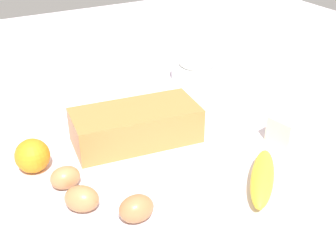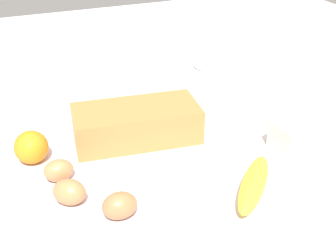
{
  "view_description": "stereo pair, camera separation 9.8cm",
  "coord_description": "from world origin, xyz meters",
  "px_view_note": "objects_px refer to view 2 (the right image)",
  "views": [
    {
      "loc": [
        0.41,
        0.75,
        0.53
      ],
      "look_at": [
        0.0,
        0.0,
        0.04
      ],
      "focal_mm": 47.01,
      "sensor_mm": 36.0,
      "label": 1
    },
    {
      "loc": [
        0.32,
        0.79,
        0.53
      ],
      "look_at": [
        0.0,
        0.0,
        0.04
      ],
      "focal_mm": 47.01,
      "sensor_mm": 36.0,
      "label": 2
    }
  ],
  "objects_px": {
    "banana": "(254,184)",
    "egg_beside_bowl": "(120,206)",
    "loaf_pan": "(137,123)",
    "orange_fruit": "(31,147)",
    "flour_bowl": "(211,70)",
    "butter_block": "(293,135)",
    "egg_loose": "(59,170)",
    "egg_near_butter": "(69,192)"
  },
  "relations": [
    {
      "from": "flour_bowl",
      "to": "banana",
      "type": "distance_m",
      "value": 0.54
    },
    {
      "from": "egg_near_butter",
      "to": "egg_loose",
      "type": "bearing_deg",
      "value": -85.62
    },
    {
      "from": "loaf_pan",
      "to": "flour_bowl",
      "type": "relative_size",
      "value": 1.97
    },
    {
      "from": "loaf_pan",
      "to": "flour_bowl",
      "type": "bearing_deg",
      "value": -135.87
    },
    {
      "from": "flour_bowl",
      "to": "egg_beside_bowl",
      "type": "xyz_separation_m",
      "value": [
        0.42,
        0.48,
        -0.01
      ]
    },
    {
      "from": "flour_bowl",
      "to": "egg_loose",
      "type": "height_order",
      "value": "flour_bowl"
    },
    {
      "from": "flour_bowl",
      "to": "orange_fruit",
      "type": "bearing_deg",
      "value": 23.98
    },
    {
      "from": "banana",
      "to": "butter_block",
      "type": "relative_size",
      "value": 2.11
    },
    {
      "from": "flour_bowl",
      "to": "egg_loose",
      "type": "bearing_deg",
      "value": 33.09
    },
    {
      "from": "loaf_pan",
      "to": "banana",
      "type": "distance_m",
      "value": 0.31
    },
    {
      "from": "flour_bowl",
      "to": "orange_fruit",
      "type": "relative_size",
      "value": 2.11
    },
    {
      "from": "egg_loose",
      "to": "orange_fruit",
      "type": "bearing_deg",
      "value": -65.47
    },
    {
      "from": "flour_bowl",
      "to": "egg_beside_bowl",
      "type": "bearing_deg",
      "value": 48.47
    },
    {
      "from": "loaf_pan",
      "to": "flour_bowl",
      "type": "xyz_separation_m",
      "value": [
        -0.31,
        -0.24,
        -0.01
      ]
    },
    {
      "from": "orange_fruit",
      "to": "egg_loose",
      "type": "distance_m",
      "value": 0.1
    },
    {
      "from": "loaf_pan",
      "to": "egg_beside_bowl",
      "type": "xyz_separation_m",
      "value": [
        0.11,
        0.24,
        -0.02
      ]
    },
    {
      "from": "egg_near_butter",
      "to": "egg_loose",
      "type": "xyz_separation_m",
      "value": [
        0.01,
        -0.08,
        -0.0
      ]
    },
    {
      "from": "egg_near_butter",
      "to": "orange_fruit",
      "type": "bearing_deg",
      "value": -74.58
    },
    {
      "from": "loaf_pan",
      "to": "butter_block",
      "type": "distance_m",
      "value": 0.35
    },
    {
      "from": "orange_fruit",
      "to": "banana",
      "type": "bearing_deg",
      "value": 144.56
    },
    {
      "from": "egg_beside_bowl",
      "to": "egg_loose",
      "type": "xyz_separation_m",
      "value": [
        0.08,
        -0.15,
        -0.0
      ]
    },
    {
      "from": "loaf_pan",
      "to": "egg_loose",
      "type": "bearing_deg",
      "value": 32.02
    },
    {
      "from": "egg_near_butter",
      "to": "flour_bowl",
      "type": "bearing_deg",
      "value": -140.74
    },
    {
      "from": "butter_block",
      "to": "egg_near_butter",
      "type": "distance_m",
      "value": 0.5
    },
    {
      "from": "banana",
      "to": "egg_beside_bowl",
      "type": "relative_size",
      "value": 3.01
    },
    {
      "from": "loaf_pan",
      "to": "egg_loose",
      "type": "height_order",
      "value": "loaf_pan"
    },
    {
      "from": "loaf_pan",
      "to": "butter_block",
      "type": "relative_size",
      "value": 3.26
    },
    {
      "from": "orange_fruit",
      "to": "egg_beside_bowl",
      "type": "bearing_deg",
      "value": 116.77
    },
    {
      "from": "egg_near_butter",
      "to": "egg_beside_bowl",
      "type": "bearing_deg",
      "value": 135.88
    },
    {
      "from": "egg_beside_bowl",
      "to": "butter_block",
      "type": "bearing_deg",
      "value": -169.27
    },
    {
      "from": "orange_fruit",
      "to": "egg_loose",
      "type": "xyz_separation_m",
      "value": [
        -0.04,
        0.09,
        -0.01
      ]
    },
    {
      "from": "egg_near_butter",
      "to": "butter_block",
      "type": "bearing_deg",
      "value": -179.05
    },
    {
      "from": "flour_bowl",
      "to": "banana",
      "type": "height_order",
      "value": "flour_bowl"
    },
    {
      "from": "flour_bowl",
      "to": "egg_near_butter",
      "type": "distance_m",
      "value": 0.64
    },
    {
      "from": "egg_beside_bowl",
      "to": "egg_near_butter",
      "type": "bearing_deg",
      "value": -44.12
    },
    {
      "from": "orange_fruit",
      "to": "egg_beside_bowl",
      "type": "height_order",
      "value": "orange_fruit"
    },
    {
      "from": "orange_fruit",
      "to": "egg_loose",
      "type": "relative_size",
      "value": 1.22
    },
    {
      "from": "loaf_pan",
      "to": "flour_bowl",
      "type": "distance_m",
      "value": 0.39
    },
    {
      "from": "egg_beside_bowl",
      "to": "egg_loose",
      "type": "distance_m",
      "value": 0.17
    },
    {
      "from": "loaf_pan",
      "to": "orange_fruit",
      "type": "xyz_separation_m",
      "value": [
        0.23,
        0.0,
        -0.01
      ]
    },
    {
      "from": "loaf_pan",
      "to": "banana",
      "type": "xyz_separation_m",
      "value": [
        -0.14,
        0.27,
        -0.02
      ]
    },
    {
      "from": "banana",
      "to": "butter_block",
      "type": "bearing_deg",
      "value": -146.75
    }
  ]
}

